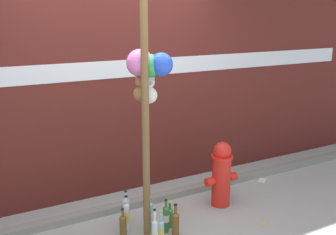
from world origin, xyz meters
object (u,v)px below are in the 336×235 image
bottle_1 (161,228)px  bottle_6 (127,216)px  bottle_7 (126,210)px  bottle_2 (149,215)px  bottle_0 (155,233)px  fire_hydrant (221,174)px  memorial_post (147,53)px  bottle_8 (175,224)px  bottle_4 (123,225)px  bottle_3 (166,218)px  bottle_5 (170,217)px

bottle_1 → bottle_6: 0.39m
bottle_7 → bottle_2: bearing=-45.8°
bottle_0 → bottle_6: bearing=104.7°
fire_hydrant → bottle_1: size_ratio=2.49×
memorial_post → bottle_1: 1.70m
bottle_7 → bottle_8: (0.34, -0.45, -0.02)m
fire_hydrant → bottle_7: 1.16m
bottle_0 → bottle_4: bearing=117.0°
fire_hydrant → bottle_1: bearing=-161.1°
memorial_post → fire_hydrant: 1.72m
bottle_7 → bottle_8: size_ratio=1.08×
fire_hydrant → bottle_3: (-0.83, -0.22, -0.23)m
bottle_3 → bottle_5: bearing=40.1°
bottle_6 → bottle_5: bearing=-17.8°
bottle_1 → bottle_4: bearing=143.2°
bottle_3 → memorial_post: bearing=139.1°
fire_hydrant → bottle_4: 1.28m
bottle_2 → bottle_4: bearing=-178.9°
bottle_1 → bottle_8: (0.15, -0.03, 0.03)m
bottle_0 → bottle_7: size_ratio=1.08×
bottle_4 → bottle_1: bearing=-36.8°
bottle_3 → bottle_4: size_ratio=1.20×
bottle_2 → bottle_4: (-0.29, -0.01, -0.03)m
memorial_post → bottle_1: bearing=-82.7°
bottle_6 → bottle_8: 0.51m
bottle_2 → bottle_8: bottle_2 is taller
bottle_0 → bottle_6: (-0.11, 0.42, 0.00)m
bottle_0 → bottle_2: bottle_0 is taller
bottle_0 → bottle_4: (-0.18, 0.35, -0.05)m
bottle_2 → bottle_5: (0.20, -0.07, -0.04)m
fire_hydrant → bottle_2: size_ratio=1.92×
bottle_4 → bottle_6: bottle_6 is taller
fire_hydrant → bottle_0: fire_hydrant is taller
bottle_0 → bottle_3: bearing=43.2°
bottle_2 → bottle_5: size_ratio=1.39×
bottle_0 → bottle_2: 0.38m
bottle_3 → bottle_7: bearing=133.2°
fire_hydrant → bottle_2: 0.99m
bottle_3 → bottle_6: bottle_6 is taller
bottle_4 → bottle_0: bearing=-63.0°
bottle_5 → bottle_6: (-0.42, 0.14, 0.05)m
memorial_post → bottle_7: bearing=129.1°
bottle_7 → bottle_0: bearing=-82.8°
memorial_post → bottle_2: 1.65m
bottle_6 → memorial_post: bearing=-22.2°
bottle_8 → bottle_4: bearing=150.0°
bottle_3 → bottle_4: bearing=162.3°
bottle_5 → fire_hydrant: bearing=11.8°
bottle_3 → bottle_4: 0.44m
bottle_0 → bottle_5: 0.43m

